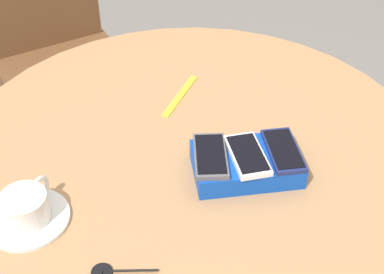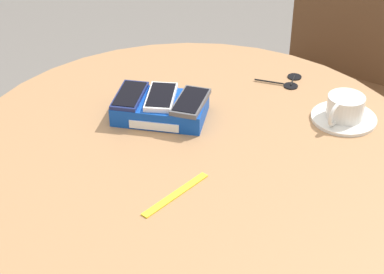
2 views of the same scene
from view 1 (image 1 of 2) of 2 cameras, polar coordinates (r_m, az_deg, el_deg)
name	(u,v)px [view 1 (image 1 of 2)]	position (r m, az deg, el deg)	size (l,w,h in m)	color
round_table	(192,177)	(1.21, 0.00, -4.24)	(1.04, 1.04, 0.75)	#2D2D2D
phone_box	(246,164)	(1.08, 5.80, -2.85)	(0.23, 0.17, 0.04)	#0F42AD
phone_navy	(283,150)	(1.07, 9.72, -1.41)	(0.08, 0.14, 0.01)	navy
phone_white	(247,155)	(1.05, 5.93, -1.94)	(0.09, 0.14, 0.01)	silver
phone_gray	(210,156)	(1.05, 1.98, -2.02)	(0.07, 0.13, 0.01)	#515156
saucer	(28,219)	(1.04, -17.07, -8.34)	(0.15, 0.15, 0.01)	silver
coffee_cup	(26,206)	(1.02, -17.32, -7.02)	(0.09, 0.12, 0.06)	silver
lanyard_strap	(180,96)	(1.29, -1.26, 4.44)	(0.18, 0.02, 0.00)	yellow
chair_near_window	(61,56)	(2.03, -13.78, 8.41)	(0.62, 0.62, 0.90)	brown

